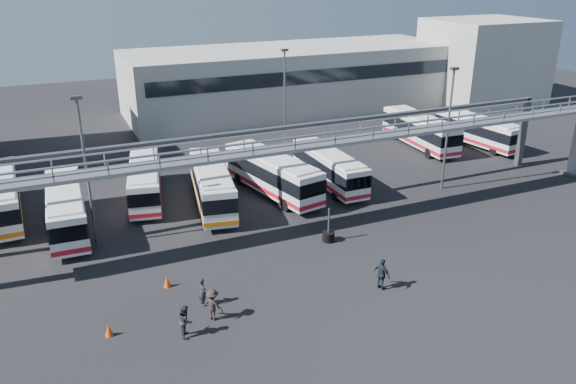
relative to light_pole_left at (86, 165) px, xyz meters
name	(u,v)px	position (x,y,z in m)	size (l,w,h in m)	color
ground	(362,251)	(16.00, -8.00, -5.73)	(140.00, 140.00, 0.00)	black
gantry	(323,147)	(16.00, -2.13, -0.22)	(51.40, 5.15, 7.10)	#999CA1
warehouse	(292,79)	(28.00, 30.00, -1.73)	(42.00, 14.00, 8.00)	#9E9E99
building_right	(483,61)	(54.00, 24.00, -0.23)	(14.00, 12.00, 11.00)	#B2B2AD
light_pole_left	(86,165)	(0.00, 0.00, 0.00)	(0.70, 0.35, 10.21)	#4C4F54
light_pole_mid	(448,123)	(28.00, -1.00, 0.00)	(0.70, 0.35, 10.21)	#4C4F54
light_pole_back	(285,95)	(20.00, 14.00, 0.00)	(0.70, 0.35, 10.21)	#4C4F54
bus_0	(0,196)	(-5.83, 7.34, -3.93)	(2.88, 10.80, 3.25)	silver
bus_1	(66,207)	(-1.53, 3.22, -3.96)	(2.75, 10.56, 3.19)	silver
bus_2	(145,180)	(4.62, 6.72, -4.03)	(4.26, 10.39, 3.07)	silver
bus_3	(212,184)	(9.17, 3.39, -3.91)	(4.36, 11.11, 3.29)	silver
bus_4	(272,173)	(14.38, 3.67, -3.88)	(4.68, 11.29, 3.34)	silver
bus_5	(329,167)	(19.54, 3.48, -4.05)	(2.35, 10.00, 3.03)	silver
bus_8	(420,130)	(33.32, 9.53, -3.89)	(3.14, 11.06, 3.32)	silver
bus_9	(478,130)	(39.15, 7.53, -4.04)	(3.47, 10.26, 3.05)	silver
pedestrian_a	(202,292)	(4.59, -9.95, -4.89)	(0.61, 0.40, 1.68)	black
pedestrian_b	(186,321)	(3.05, -12.32, -4.84)	(0.86, 0.67, 1.77)	#26202C
pedestrian_c	(213,305)	(4.72, -11.50, -4.83)	(1.16, 0.66, 1.79)	black
pedestrian_d	(382,274)	(14.58, -12.55, -4.75)	(1.15, 0.48, 1.95)	black
cone_left	(109,330)	(-0.59, -10.75, -5.40)	(0.42, 0.42, 0.66)	#DD450C
cone_right	(167,282)	(3.18, -7.25, -5.38)	(0.43, 0.43, 0.69)	#DD450C
tire_stack	(328,236)	(14.62, -5.83, -5.31)	(0.86, 0.86, 2.46)	black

